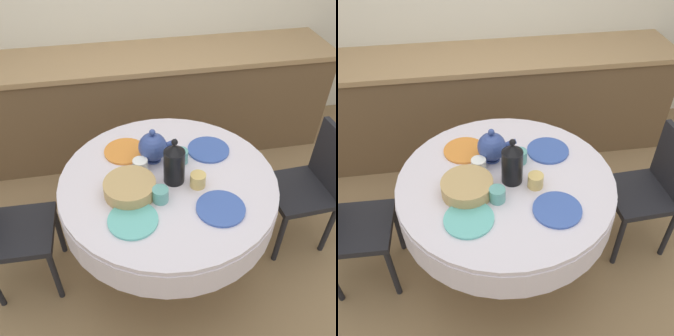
% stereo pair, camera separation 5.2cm
% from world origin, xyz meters
% --- Properties ---
extents(ground_plane, '(12.00, 12.00, 0.00)m').
position_xyz_m(ground_plane, '(0.00, 0.00, 0.00)').
color(ground_plane, '#8E704C').
extents(kitchen_counter, '(3.24, 0.64, 0.89)m').
position_xyz_m(kitchen_counter, '(0.00, 1.32, 0.44)').
color(kitchen_counter, brown).
rests_on(kitchen_counter, ground_plane).
extents(dining_table, '(1.23, 1.23, 0.74)m').
position_xyz_m(dining_table, '(0.00, 0.00, 0.61)').
color(dining_table, tan).
rests_on(dining_table, ground_plane).
extents(chair_left, '(0.42, 0.42, 0.87)m').
position_xyz_m(chair_left, '(0.95, 0.05, 0.50)').
color(chair_left, black).
rests_on(chair_left, ground_plane).
extents(chair_right, '(0.41, 0.41, 0.87)m').
position_xyz_m(chair_right, '(-0.95, 0.03, 0.50)').
color(chair_right, black).
rests_on(chair_right, ground_plane).
extents(plate_near_left, '(0.25, 0.25, 0.01)m').
position_xyz_m(plate_near_left, '(-0.23, -0.27, 0.75)').
color(plate_near_left, '#60BCB7').
rests_on(plate_near_left, dining_table).
extents(cup_near_left, '(0.09, 0.09, 0.08)m').
position_xyz_m(cup_near_left, '(-0.07, -0.16, 0.78)').
color(cup_near_left, '#5BA39E').
rests_on(cup_near_left, dining_table).
extents(plate_near_right, '(0.25, 0.25, 0.01)m').
position_xyz_m(plate_near_right, '(0.22, -0.28, 0.75)').
color(plate_near_right, '#3856AD').
rests_on(plate_near_right, dining_table).
extents(cup_near_right, '(0.09, 0.09, 0.08)m').
position_xyz_m(cup_near_right, '(0.15, -0.08, 0.78)').
color(cup_near_right, '#DBB766').
rests_on(cup_near_right, dining_table).
extents(plate_far_left, '(0.25, 0.25, 0.01)m').
position_xyz_m(plate_far_left, '(-0.21, 0.28, 0.75)').
color(plate_far_left, orange).
rests_on(plate_far_left, dining_table).
extents(cup_far_left, '(0.09, 0.09, 0.08)m').
position_xyz_m(cup_far_left, '(-0.14, 0.09, 0.78)').
color(cup_far_left, white).
rests_on(cup_far_left, dining_table).
extents(plate_far_right, '(0.25, 0.25, 0.01)m').
position_xyz_m(plate_far_right, '(0.29, 0.21, 0.75)').
color(plate_far_right, '#3856AD').
rests_on(plate_far_right, dining_table).
extents(cup_far_right, '(0.09, 0.09, 0.08)m').
position_xyz_m(cup_far_right, '(0.10, 0.14, 0.78)').
color(cup_far_right, '#5BA39E').
rests_on(cup_far_right, dining_table).
extents(coffee_carafe, '(0.12, 0.12, 0.28)m').
position_xyz_m(coffee_carafe, '(0.03, -0.02, 0.86)').
color(coffee_carafe, black).
rests_on(coffee_carafe, dining_table).
extents(teapot, '(0.23, 0.17, 0.22)m').
position_xyz_m(teapot, '(-0.05, 0.18, 0.83)').
color(teapot, '#33478E').
rests_on(teapot, dining_table).
extents(bread_basket, '(0.28, 0.28, 0.08)m').
position_xyz_m(bread_basket, '(-0.22, -0.07, 0.78)').
color(bread_basket, tan).
rests_on(bread_basket, dining_table).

